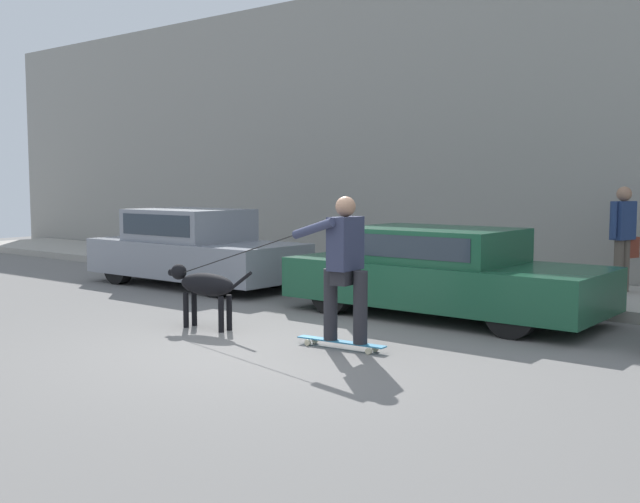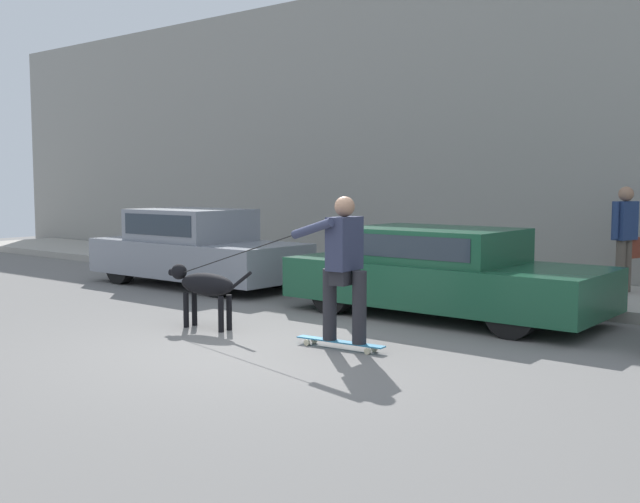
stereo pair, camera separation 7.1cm
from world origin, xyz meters
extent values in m
plane|color=slate|center=(0.00, 0.00, 0.00)|extent=(36.00, 36.00, 0.00)
cube|color=gray|center=(0.00, 6.73, 2.85)|extent=(32.00, 0.30, 5.71)
cube|color=#A39E93|center=(0.00, 5.27, 0.08)|extent=(30.00, 2.57, 0.16)
cylinder|color=black|center=(-3.22, 3.65, 0.31)|extent=(0.62, 0.20, 0.62)
cylinder|color=black|center=(-3.21, 2.23, 0.31)|extent=(0.62, 0.20, 0.62)
cylinder|color=black|center=(-5.73, 3.65, 0.31)|extent=(0.62, 0.20, 0.62)
cylinder|color=black|center=(-5.73, 2.22, 0.31)|extent=(0.62, 0.20, 0.62)
cube|color=gray|center=(-4.47, 2.94, 0.49)|extent=(4.06, 1.67, 0.61)
cube|color=gray|center=(-4.64, 2.94, 1.07)|extent=(1.96, 1.50, 0.55)
cube|color=#28333D|center=(-4.64, 2.18, 1.10)|extent=(1.72, 0.01, 0.35)
cylinder|color=black|center=(1.78, 3.69, 0.31)|extent=(0.62, 0.20, 0.62)
cylinder|color=black|center=(1.78, 2.18, 0.31)|extent=(0.62, 0.20, 0.62)
cylinder|color=black|center=(-0.87, 3.70, 0.31)|extent=(0.62, 0.20, 0.62)
cylinder|color=black|center=(-0.87, 2.18, 0.31)|extent=(0.62, 0.20, 0.62)
cube|color=#194C33|center=(0.45, 2.94, 0.47)|extent=(4.28, 1.77, 0.56)
cube|color=#194C33|center=(0.28, 2.94, 0.98)|extent=(2.21, 1.59, 0.45)
cube|color=#28333D|center=(0.28, 2.14, 1.00)|extent=(1.94, 0.02, 0.29)
cylinder|color=black|center=(-1.70, 0.26, 0.22)|extent=(0.07, 0.07, 0.44)
cylinder|color=black|center=(-1.72, 0.41, 0.22)|extent=(0.07, 0.07, 0.44)
cylinder|color=black|center=(-1.13, 0.32, 0.22)|extent=(0.07, 0.07, 0.44)
cylinder|color=black|center=(-1.15, 0.47, 0.22)|extent=(0.07, 0.07, 0.44)
ellipsoid|color=black|center=(-1.43, 0.37, 0.56)|extent=(0.84, 0.36, 0.28)
sphere|color=black|center=(-1.89, 0.32, 0.68)|extent=(0.20, 0.20, 0.20)
cylinder|color=black|center=(-1.98, 0.31, 0.67)|extent=(0.12, 0.10, 0.09)
cylinder|color=black|center=(-0.89, 0.42, 0.64)|extent=(0.33, 0.08, 0.25)
cylinder|color=beige|center=(0.16, 0.39, 0.04)|extent=(0.07, 0.04, 0.07)
cylinder|color=beige|center=(0.15, 0.54, 0.04)|extent=(0.07, 0.04, 0.07)
cylinder|color=beige|center=(0.94, 0.47, 0.04)|extent=(0.07, 0.04, 0.07)
cylinder|color=beige|center=(0.92, 0.62, 0.04)|extent=(0.07, 0.04, 0.07)
cube|color=teal|center=(0.54, 0.50, 0.08)|extent=(1.09, 0.22, 0.02)
cylinder|color=#232328|center=(0.41, 0.49, 0.48)|extent=(0.15, 0.15, 0.79)
cylinder|color=#232328|center=(0.79, 0.53, 0.48)|extent=(0.15, 0.15, 0.79)
cube|color=#232328|center=(0.60, 0.51, 0.79)|extent=(0.22, 0.36, 0.16)
cube|color=#2D334C|center=(0.60, 0.51, 1.16)|extent=(0.26, 0.46, 0.57)
sphere|color=#997056|center=(0.60, 0.51, 1.56)|extent=(0.22, 0.22, 0.22)
cylinder|color=#2D334C|center=(0.57, 0.78, 1.13)|extent=(0.10, 0.10, 0.55)
cylinder|color=#2D334C|center=(0.36, 0.25, 1.32)|extent=(0.55, 0.11, 0.25)
cylinder|color=black|center=(-0.90, 0.29, 0.95)|extent=(2.00, 0.07, 0.60)
cylinder|color=brown|center=(1.97, 5.81, 0.55)|extent=(0.14, 0.14, 0.80)
cylinder|color=brown|center=(1.93, 5.66, 0.55)|extent=(0.14, 0.14, 0.80)
cube|color=navy|center=(1.95, 5.74, 1.24)|extent=(0.30, 0.44, 0.58)
cylinder|color=navy|center=(2.02, 5.97, 1.26)|extent=(0.09, 0.09, 0.55)
cylinder|color=navy|center=(1.88, 5.50, 1.26)|extent=(0.09, 0.09, 0.55)
sphere|color=#997056|center=(1.95, 5.74, 1.64)|extent=(0.22, 0.22, 0.22)
cube|color=brown|center=(2.02, 5.97, 0.82)|extent=(0.18, 0.30, 0.32)
camera|label=1|loc=(5.37, -5.95, 1.81)|focal=42.00mm
camera|label=2|loc=(5.43, -5.91, 1.81)|focal=42.00mm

